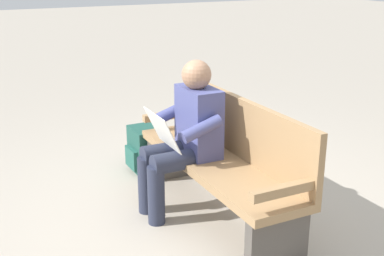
{
  "coord_description": "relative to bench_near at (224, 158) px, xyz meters",
  "views": [
    {
      "loc": [
        -2.92,
        1.8,
        1.83
      ],
      "look_at": [
        0.09,
        0.15,
        0.7
      ],
      "focal_mm": 46.42,
      "sensor_mm": 36.0,
      "label": 1
    }
  ],
  "objects": [
    {
      "name": "ground_plane",
      "position": [
        0.0,
        0.07,
        -0.46
      ],
      "size": [
        40.0,
        40.0,
        0.0
      ],
      "primitive_type": "plane",
      "color": "#A89E8E"
    },
    {
      "name": "bench_near",
      "position": [
        0.0,
        0.0,
        0.0
      ],
      "size": [
        1.82,
        0.55,
        0.9
      ],
      "rotation": [
        0.0,
        0.0,
        -0.04
      ],
      "color": "#9E7A51",
      "rests_on": "ground"
    },
    {
      "name": "person_seated",
      "position": [
        0.19,
        0.23,
        0.17
      ],
      "size": [
        0.58,
        0.58,
        1.18
      ],
      "rotation": [
        0.0,
        0.0,
        -0.04
      ],
      "color": "#474C84",
      "rests_on": "ground"
    },
    {
      "name": "backpack",
      "position": [
        1.06,
        0.19,
        -0.25
      ],
      "size": [
        0.34,
        0.3,
        0.41
      ],
      "rotation": [
        0.0,
        0.0,
        6.26
      ],
      "color": "#1E4C42",
      "rests_on": "ground"
    }
  ]
}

